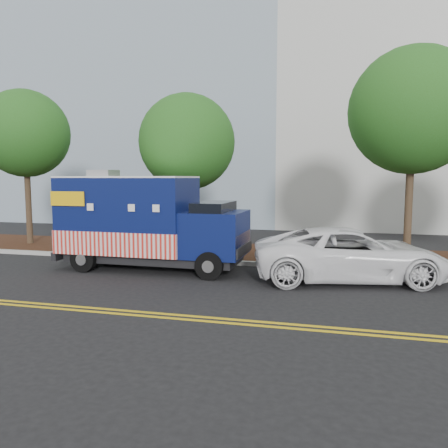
# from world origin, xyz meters

# --- Properties ---
(ground) EXTENTS (120.00, 120.00, 0.00)m
(ground) POSITION_xyz_m (0.00, 0.00, 0.00)
(ground) COLOR black
(ground) RESTS_ON ground
(curb) EXTENTS (120.00, 0.18, 0.15)m
(curb) POSITION_xyz_m (0.00, 1.40, 0.07)
(curb) COLOR #9E9E99
(curb) RESTS_ON ground
(mulch_strip) EXTENTS (120.00, 4.00, 0.15)m
(mulch_strip) POSITION_xyz_m (0.00, 3.50, 0.07)
(mulch_strip) COLOR black
(mulch_strip) RESTS_ON ground
(centerline_near) EXTENTS (120.00, 0.10, 0.01)m
(centerline_near) POSITION_xyz_m (0.00, -4.45, 0.01)
(centerline_near) COLOR gold
(centerline_near) RESTS_ON ground
(centerline_far) EXTENTS (120.00, 0.10, 0.01)m
(centerline_far) POSITION_xyz_m (0.00, -4.70, 0.01)
(centerline_far) COLOR gold
(centerline_far) RESTS_ON ground
(office_building) EXTENTS (46.00, 20.00, 30.40)m
(office_building) POSITION_xyz_m (2.00, 22.00, 15.20)
(office_building) COLOR silver
(office_building) RESTS_ON ground
(tree_a) EXTENTS (3.79, 3.79, 6.88)m
(tree_a) POSITION_xyz_m (-7.81, 3.19, 4.97)
(tree_a) COLOR #38281C
(tree_a) RESTS_ON ground
(tree_b) EXTENTS (3.83, 3.83, 6.40)m
(tree_b) POSITION_xyz_m (-0.40, 3.35, 4.47)
(tree_b) COLOR #38281C
(tree_b) RESTS_ON ground
(tree_c) EXTENTS (4.31, 4.31, 7.49)m
(tree_c) POSITION_xyz_m (7.89, 2.91, 5.33)
(tree_c) COLOR #38281C
(tree_c) RESTS_ON ground
(sign_post) EXTENTS (0.06, 0.06, 2.40)m
(sign_post) POSITION_xyz_m (-4.60, 1.62, 1.20)
(sign_post) COLOR #473828
(sign_post) RESTS_ON ground
(food_truck) EXTENTS (6.36, 2.47, 3.33)m
(food_truck) POSITION_xyz_m (-0.82, 0.09, 1.51)
(food_truck) COLOR black
(food_truck) RESTS_ON ground
(white_car) EXTENTS (6.11, 3.71, 1.59)m
(white_car) POSITION_xyz_m (5.88, -0.02, 0.79)
(white_car) COLOR white
(white_car) RESTS_ON ground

